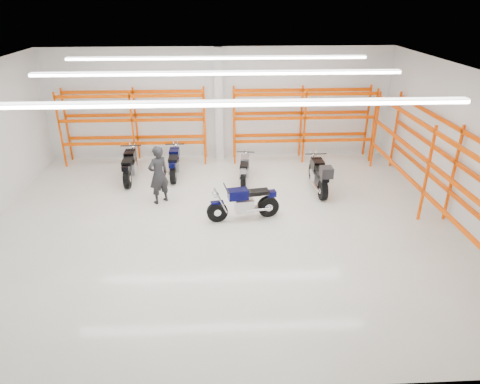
{
  "coord_description": "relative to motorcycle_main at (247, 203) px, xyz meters",
  "views": [
    {
      "loc": [
        -0.02,
        -11.34,
        6.36
      ],
      "look_at": [
        0.58,
        0.5,
        0.83
      ],
      "focal_mm": 32.0,
      "sensor_mm": 36.0,
      "label": 1
    }
  ],
  "objects": [
    {
      "name": "motorcycle_back_a",
      "position": [
        -4.13,
        3.24,
        0.01
      ],
      "size": [
        0.77,
        2.33,
        1.14
      ],
      "color": "black",
      "rests_on": "ground"
    },
    {
      "name": "room_shell",
      "position": [
        -0.77,
        -0.32,
        2.76
      ],
      "size": [
        14.02,
        12.02,
        4.51
      ],
      "color": "white",
      "rests_on": "ground"
    },
    {
      "name": "structural_column",
      "position": [
        -0.77,
        5.48,
        1.73
      ],
      "size": [
        0.32,
        0.32,
        4.5
      ],
      "primitive_type": "cube",
      "color": "white",
      "rests_on": "ground"
    },
    {
      "name": "motorcycle_main",
      "position": [
        0.0,
        0.0,
        0.0
      ],
      "size": [
        2.26,
        0.76,
        1.11
      ],
      "color": "black",
      "rests_on": "ground"
    },
    {
      "name": "pallet_racking_back_left",
      "position": [
        -4.17,
        5.14,
        1.26
      ],
      "size": [
        5.67,
        0.87,
        3.0
      ],
      "color": "#EC4500",
      "rests_on": "ground"
    },
    {
      "name": "motorcycle_back_b",
      "position": [
        -2.51,
        3.51,
        -0.01
      ],
      "size": [
        0.74,
        2.22,
        1.09
      ],
      "color": "black",
      "rests_on": "ground"
    },
    {
      "name": "motorcycle_back_d",
      "position": [
        2.65,
        1.82,
        0.08
      ],
      "size": [
        0.78,
        2.45,
        1.26
      ],
      "color": "black",
      "rests_on": "ground"
    },
    {
      "name": "motorcycle_back_c",
      "position": [
        0.12,
        2.93,
        -0.07
      ],
      "size": [
        0.67,
        1.95,
        0.96
      ],
      "color": "black",
      "rests_on": "ground"
    },
    {
      "name": "ground",
      "position": [
        -0.77,
        -0.34,
        -0.52
      ],
      "size": [
        14.0,
        14.0,
        0.0
      ],
      "primitive_type": "plane",
      "color": "beige",
      "rests_on": "ground"
    },
    {
      "name": "standing_man",
      "position": [
        -2.8,
        1.29,
        0.46
      ],
      "size": [
        0.85,
        0.81,
        1.97
      ],
      "primitive_type": "imported",
      "rotation": [
        0.0,
        0.0,
        3.81
      ],
      "color": "black",
      "rests_on": "ground"
    },
    {
      "name": "pallet_racking_side",
      "position": [
        5.71,
        -0.34,
        1.29
      ],
      "size": [
        0.87,
        9.07,
        3.0
      ],
      "color": "#EC4500",
      "rests_on": "ground"
    },
    {
      "name": "pallet_racking_back_right",
      "position": [
        2.63,
        5.14,
        1.26
      ],
      "size": [
        5.67,
        0.87,
        3.0
      ],
      "color": "#EC4500",
      "rests_on": "ground"
    }
  ]
}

